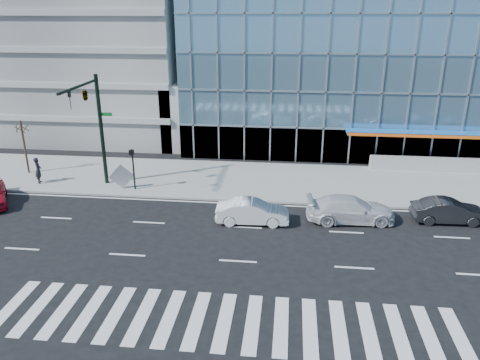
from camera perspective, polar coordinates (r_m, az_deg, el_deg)
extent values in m
plane|color=black|center=(28.39, 0.67, -5.79)|extent=(160.00, 160.00, 0.00)
cube|color=gray|center=(35.68, 1.94, 0.01)|extent=(120.00, 8.00, 0.15)
cube|color=#6894AE|center=(52.83, 19.49, 13.93)|extent=(42.00, 26.00, 15.00)
cube|color=gray|center=(56.07, -18.13, 16.98)|extent=(24.00, 24.00, 20.00)
cube|color=gray|center=(45.16, -4.69, 8.25)|extent=(6.00, 8.00, 6.00)
cylinder|color=black|center=(35.11, -16.54, 5.80)|extent=(0.28, 0.28, 8.00)
cylinder|color=black|center=(31.90, -19.09, 10.72)|extent=(0.18, 5.60, 0.18)
imported|color=black|center=(30.75, -20.04, 9.14)|extent=(0.18, 0.22, 1.10)
imported|color=black|center=(32.71, -18.39, 9.95)|extent=(0.48, 2.24, 0.90)
cube|color=#0C591E|center=(34.67, -16.04, 7.71)|extent=(0.90, 0.05, 0.25)
cylinder|color=black|center=(34.04, -12.85, 1.28)|extent=(0.12, 0.12, 3.00)
cube|color=black|center=(33.51, -13.10, 3.29)|extent=(0.30, 0.25, 0.35)
cylinder|color=#332319|center=(40.03, -24.77, 3.67)|extent=(0.16, 0.16, 4.20)
ellipsoid|color=#332319|center=(39.63, -25.13, 5.99)|extent=(1.10, 1.10, 0.90)
imported|color=silver|center=(29.68, 13.32, -3.49)|extent=(5.59, 2.68, 1.57)
imported|color=silver|center=(28.67, 1.52, -3.90)|extent=(4.52, 1.76, 1.47)
imported|color=black|center=(31.51, 24.11, -3.48)|extent=(4.46, 1.68, 1.45)
imported|color=black|center=(37.67, -23.38, 1.09)|extent=(0.71, 0.84, 1.95)
cube|color=#959595|center=(34.55, -14.24, 0.42)|extent=(1.80, 0.48, 1.84)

